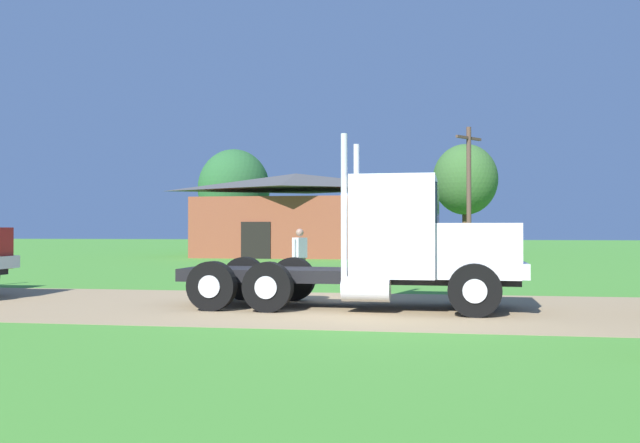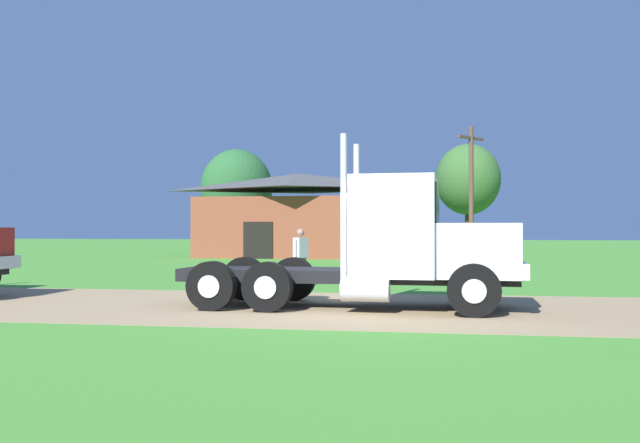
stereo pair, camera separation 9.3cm
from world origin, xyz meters
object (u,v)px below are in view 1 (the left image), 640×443
Objects in this scene: visitor_far_side at (300,255)px; utility_pole_near at (469,190)px; truck_foreground_white at (396,247)px; shed_building at (296,217)px.

utility_pole_near is (5.99, 17.40, 2.95)m from visitor_far_side.
utility_pole_near reaches higher than truck_foreground_white.
truck_foreground_white is at bearing -59.57° from visitor_far_side.
truck_foreground_white is 23.27m from utility_pole_near.
shed_building is (-7.82, 27.42, 1.20)m from truck_foreground_white.
shed_building is at bearing 157.09° from utility_pole_near.
shed_building reaches higher than visitor_far_side.
truck_foreground_white is 1.04× the size of utility_pole_near.
truck_foreground_white is 6.47m from visitor_far_side.
shed_building is at bearing 101.75° from visitor_far_side.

